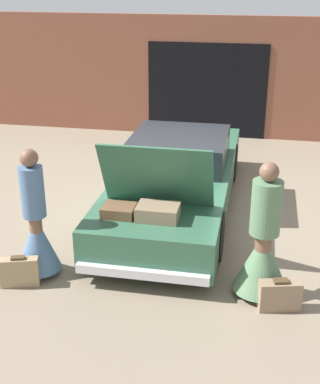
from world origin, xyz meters
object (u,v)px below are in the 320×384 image
(person_left, at_px, (36,231))
(person_right, at_px, (263,250))
(suitcase_beside_right_person, at_px, (279,295))
(suitcase_beside_left_person, at_px, (19,272))
(car, at_px, (176,178))

(person_left, xyz_separation_m, person_right, (2.89, 0.07, -0.01))
(person_left, xyz_separation_m, suitcase_beside_right_person, (3.13, -0.21, -0.44))
(suitcase_beside_right_person, bearing_deg, person_right, 129.68)
(person_right, xyz_separation_m, suitcase_beside_right_person, (0.23, -0.28, -0.43))
(suitcase_beside_right_person, bearing_deg, suitcase_beside_left_person, -178.04)
(person_left, bearing_deg, person_right, 89.09)
(suitcase_beside_left_person, bearing_deg, suitcase_beside_right_person, 1.96)
(person_left, height_order, suitcase_beside_left_person, person_left)
(person_left, relative_size, suitcase_beside_right_person, 3.31)
(suitcase_beside_right_person, bearing_deg, person_left, 176.12)
(suitcase_beside_left_person, height_order, suitcase_beside_right_person, suitcase_beside_left_person)
(person_right, xyz_separation_m, suitcase_beside_left_person, (-3.03, -0.39, -0.42))
(car, relative_size, person_left, 2.94)
(car, relative_size, suitcase_beside_left_person, 10.02)
(person_right, bearing_deg, person_left, 81.07)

